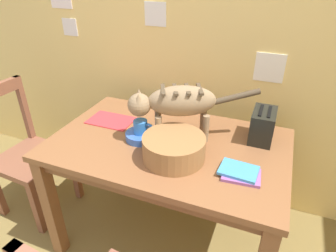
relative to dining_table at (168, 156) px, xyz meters
The scene contains 10 objects.
wall_rear 0.86m from the dining_table, 86.43° to the left, with size 5.00×0.11×2.50m.
dining_table is the anchor object (origin of this frame).
cat 0.31m from the dining_table, 67.30° to the left, with size 0.64×0.35×0.31m.
saucer_bowl 0.19m from the dining_table, behind, with size 0.17×0.17×0.04m, color #345FB7.
coffee_mug 0.23m from the dining_table, 169.83° to the right, with size 0.12×0.08×0.08m.
magazine 0.44m from the dining_table, 167.46° to the left, with size 0.27×0.18×0.01m, color red.
book_stack 0.45m from the dining_table, 18.89° to the right, with size 0.20×0.15×0.03m.
wicker_basket 0.22m from the dining_table, 57.29° to the right, with size 0.31×0.31×0.12m.
toaster 0.54m from the dining_table, 25.36° to the left, with size 0.12×0.20×0.18m.
wooden_chair_far 1.04m from the dining_table, behind, with size 0.45×0.45×0.92m.
Camera 1 is at (0.46, 0.06, 1.61)m, focal length 31.38 mm.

